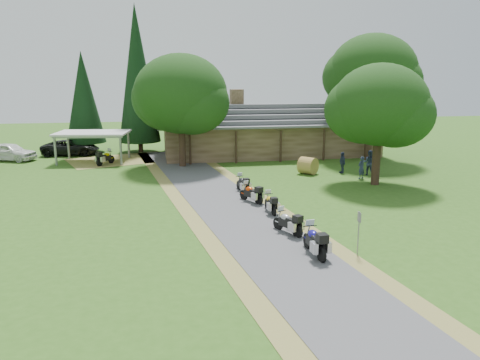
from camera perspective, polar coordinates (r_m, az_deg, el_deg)
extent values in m
plane|color=#305818|center=(22.01, 3.02, -7.31)|extent=(120.00, 120.00, 0.00)
plane|color=#4A4A4D|center=(25.63, -0.11, -4.38)|extent=(51.95, 51.95, 0.00)
imported|color=white|center=(46.85, -26.29, 3.35)|extent=(4.74, 6.57, 2.02)
imported|color=black|center=(47.78, -19.99, 4.18)|extent=(2.84, 5.94, 2.22)
imported|color=#2D3555|center=(35.74, 14.59, 1.71)|extent=(0.68, 0.61, 1.96)
imported|color=#2D3555|center=(37.20, 15.52, 2.30)|extent=(0.78, 0.78, 2.26)
imported|color=#2D3555|center=(37.51, 12.37, 2.32)|extent=(0.42, 0.57, 1.95)
cylinder|color=olive|center=(36.69, 8.28, 1.75)|extent=(1.78, 1.77, 1.31)
cone|color=black|center=(47.48, -12.38, 11.90)|extent=(4.05, 4.05, 14.27)
cone|color=black|center=(48.79, -18.48, 8.96)|extent=(3.79, 3.79, 9.84)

